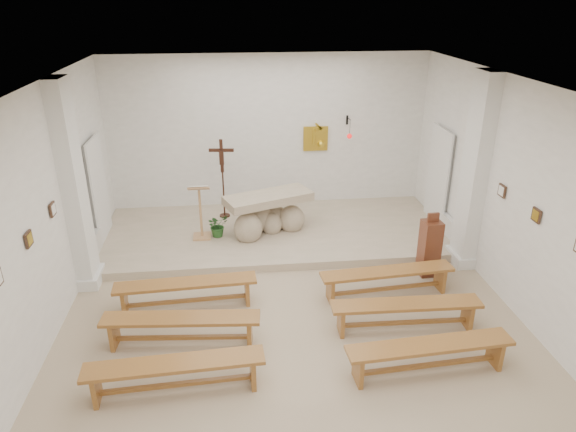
{
  "coord_description": "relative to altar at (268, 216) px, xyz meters",
  "views": [
    {
      "loc": [
        -0.8,
        -6.08,
        4.63
      ],
      "look_at": [
        0.05,
        1.6,
        1.27
      ],
      "focal_mm": 32.0,
      "sensor_mm": 36.0,
      "label": 1
    }
  ],
  "objects": [
    {
      "name": "ground",
      "position": [
        0.16,
        -3.39,
        -0.49
      ],
      "size": [
        7.0,
        10.0,
        0.0
      ],
      "primitive_type": "cube",
      "color": "#C4B18D",
      "rests_on": "ground"
    },
    {
      "name": "wall_left",
      "position": [
        -3.33,
        -3.39,
        1.26
      ],
      "size": [
        0.02,
        10.0,
        3.5
      ],
      "primitive_type": "cube",
      "color": "white",
      "rests_on": "ground"
    },
    {
      "name": "wall_right",
      "position": [
        3.65,
        -3.39,
        1.26
      ],
      "size": [
        0.02,
        10.0,
        3.5
      ],
      "primitive_type": "cube",
      "color": "white",
      "rests_on": "ground"
    },
    {
      "name": "wall_back",
      "position": [
        0.16,
        1.6,
        1.26
      ],
      "size": [
        7.0,
        0.02,
        3.5
      ],
      "primitive_type": "cube",
      "color": "white",
      "rests_on": "ground"
    },
    {
      "name": "ceiling",
      "position": [
        0.16,
        -3.39,
        3.0
      ],
      "size": [
        7.0,
        10.0,
        0.02
      ],
      "primitive_type": "cube",
      "color": "silver",
      "rests_on": "wall_back"
    },
    {
      "name": "sanctuary_platform",
      "position": [
        0.16,
        0.11,
        -0.42
      ],
      "size": [
        6.98,
        3.0,
        0.15
      ],
      "primitive_type": "cube",
      "color": "#C5AF98",
      "rests_on": "ground"
    },
    {
      "name": "pilaster_left",
      "position": [
        -3.21,
        -1.39,
        1.26
      ],
      "size": [
        0.26,
        0.55,
        3.5
      ],
      "primitive_type": "cube",
      "color": "white",
      "rests_on": "ground"
    },
    {
      "name": "pilaster_right",
      "position": [
        3.53,
        -1.39,
        1.26
      ],
      "size": [
        0.26,
        0.55,
        3.5
      ],
      "primitive_type": "cube",
      "color": "white",
      "rests_on": "ground"
    },
    {
      "name": "gold_wall_relief",
      "position": [
        1.21,
        1.57,
        1.16
      ],
      "size": [
        0.55,
        0.04,
        0.55
      ],
      "primitive_type": "cube",
      "color": "gold",
      "rests_on": "wall_back"
    },
    {
      "name": "sanctuary_lamp",
      "position": [
        1.91,
        1.31,
        1.31
      ],
      "size": [
        0.11,
        0.36,
        0.44
      ],
      "color": "black",
      "rests_on": "wall_back"
    },
    {
      "name": "station_frame_left_mid",
      "position": [
        -3.31,
        -3.19,
        1.23
      ],
      "size": [
        0.03,
        0.2,
        0.2
      ],
      "primitive_type": "cube",
      "color": "#3D271A",
      "rests_on": "wall_left"
    },
    {
      "name": "station_frame_left_rear",
      "position": [
        -3.31,
        -2.19,
        1.23
      ],
      "size": [
        0.03,
        0.2,
        0.2
      ],
      "primitive_type": "cube",
      "color": "#3D271A",
      "rests_on": "wall_left"
    },
    {
      "name": "station_frame_right_mid",
      "position": [
        3.63,
        -3.19,
        1.23
      ],
      "size": [
        0.03,
        0.2,
        0.2
      ],
      "primitive_type": "cube",
      "color": "#3D271A",
      "rests_on": "wall_right"
    },
    {
      "name": "station_frame_right_rear",
      "position": [
        3.63,
        -2.19,
        1.23
      ],
      "size": [
        0.03,
        0.2,
        0.2
      ],
      "primitive_type": "cube",
      "color": "#3D271A",
      "rests_on": "wall_right"
    },
    {
      "name": "radiator_left",
      "position": [
        -3.27,
        -0.69,
        -0.22
      ],
      "size": [
        0.1,
        0.85,
        0.52
      ],
      "primitive_type": "cube",
      "color": "silver",
      "rests_on": "ground"
    },
    {
      "name": "radiator_right",
      "position": [
        3.59,
        -0.69,
        -0.22
      ],
      "size": [
        0.1,
        0.85,
        0.52
      ],
      "primitive_type": "cube",
      "color": "silver",
      "rests_on": "ground"
    },
    {
      "name": "altar",
      "position": [
        0.0,
        0.0,
        0.0
      ],
      "size": [
        1.86,
        1.26,
        0.9
      ],
      "rotation": [
        0.0,
        0.0,
        0.37
      ],
      "color": "tan",
      "rests_on": "sanctuary_platform"
    },
    {
      "name": "lectern",
      "position": [
        -1.32,
        -0.12,
        0.23
      ],
      "size": [
        0.42,
        0.36,
        1.16
      ],
      "rotation": [
        0.0,
        0.0,
        0.02
      ],
      "color": "tan",
      "rests_on": "sanctuary_platform"
    },
    {
      "name": "crucifix_stand",
      "position": [
        -0.88,
        0.9,
        0.65
      ],
      "size": [
        0.52,
        0.23,
        1.72
      ],
      "rotation": [
        0.0,
        0.0,
        -0.11
      ],
      "color": "#341A10",
      "rests_on": "sanctuary_platform"
    },
    {
      "name": "potted_plant",
      "position": [
        -1.01,
        -0.08,
        -0.11
      ],
      "size": [
        0.55,
        0.54,
        0.46
      ],
      "primitive_type": "imported",
      "rotation": [
        0.0,
        0.0,
        0.61
      ],
      "color": "#255823",
      "rests_on": "sanctuary_platform"
    },
    {
      "name": "donation_pedestal",
      "position": [
        2.73,
        -1.75,
        0.03
      ],
      "size": [
        0.34,
        0.34,
        1.19
      ],
      "rotation": [
        0.0,
        0.0,
        0.06
      ],
      "color": "brown",
      "rests_on": "ground"
    },
    {
      "name": "bench_left_front",
      "position": [
        -1.47,
        -2.36,
        -0.14
      ],
      "size": [
        2.24,
        0.47,
        0.47
      ],
      "rotation": [
        0.0,
        0.0,
        0.05
      ],
      "color": "#9E642D",
      "rests_on": "ground"
    },
    {
      "name": "bench_right_front",
      "position": [
        1.79,
        -2.36,
        -0.14
      ],
      "size": [
        2.24,
        0.53,
        0.47
      ],
      "rotation": [
        0.0,
        0.0,
        0.08
      ],
      "color": "#9E642D",
      "rests_on": "ground"
    },
    {
      "name": "bench_left_second",
      "position": [
        -1.47,
        -3.33,
        -0.14
      ],
      "size": [
        2.24,
        0.54,
        0.47
      ],
      "rotation": [
        0.0,
        0.0,
        -0.09
      ],
      "color": "#9E642D",
      "rests_on": "ground"
    },
    {
      "name": "bench_right_second",
      "position": [
        1.79,
        -3.33,
        -0.14
      ],
      "size": [
        2.23,
        0.42,
        0.47
      ],
      "rotation": [
        0.0,
        0.0,
        -0.03
      ],
      "color": "#9E642D",
      "rests_on": "ground"
    },
    {
      "name": "bench_left_third",
      "position": [
        -1.47,
        -4.29,
        -0.14
      ],
      "size": [
        2.24,
        0.47,
        0.47
      ],
      "rotation": [
        0.0,
        0.0,
        0.05
      ],
      "color": "#9E642D",
      "rests_on": "ground"
    },
    {
      "name": "bench_right_third",
      "position": [
        1.79,
        -4.29,
        -0.14
      ],
      "size": [
        2.24,
        0.5,
        0.47
      ],
      "rotation": [
        0.0,
        0.0,
        0.07
      ],
      "color": "#9E642D",
      "rests_on": "ground"
    }
  ]
}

